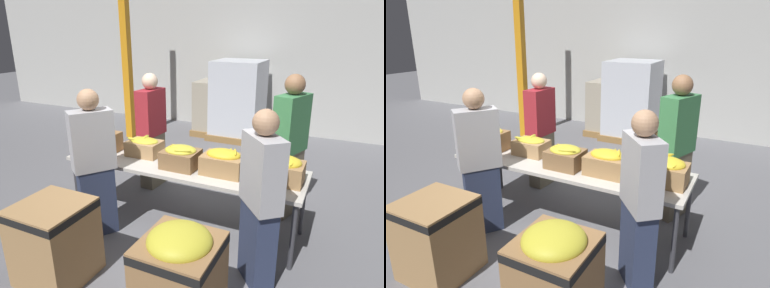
# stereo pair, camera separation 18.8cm
# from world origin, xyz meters

# --- Properties ---
(ground_plane) EXTENTS (30.00, 30.00, 0.00)m
(ground_plane) POSITION_xyz_m (0.00, 0.00, 0.00)
(ground_plane) COLOR slate
(wall_back) EXTENTS (16.00, 0.08, 4.00)m
(wall_back) POSITION_xyz_m (0.00, 4.31, 2.00)
(wall_back) COLOR #B7B7B2
(wall_back) RESTS_ON ground_plane
(sorting_table) EXTENTS (2.77, 0.80, 0.76)m
(sorting_table) POSITION_xyz_m (0.00, 0.00, 0.71)
(sorting_table) COLOR beige
(sorting_table) RESTS_ON ground_plane
(banana_box_0) EXTENTS (0.44, 0.30, 0.32)m
(banana_box_0) POSITION_xyz_m (-1.13, -0.03, 0.91)
(banana_box_0) COLOR olive
(banana_box_0) RESTS_ON sorting_table
(banana_box_1) EXTENTS (0.42, 0.29, 0.24)m
(banana_box_1) POSITION_xyz_m (-0.55, 0.06, 0.87)
(banana_box_1) COLOR tan
(banana_box_1) RESTS_ON sorting_table
(banana_box_2) EXTENTS (0.39, 0.33, 0.26)m
(banana_box_2) POSITION_xyz_m (0.02, -0.10, 0.89)
(banana_box_2) COLOR olive
(banana_box_2) RESTS_ON sorting_table
(banana_box_3) EXTENTS (0.45, 0.31, 0.27)m
(banana_box_3) POSITION_xyz_m (0.51, -0.06, 0.90)
(banana_box_3) COLOR #A37A4C
(banana_box_3) RESTS_ON sorting_table
(banana_box_4) EXTENTS (0.40, 0.34, 0.28)m
(banana_box_4) POSITION_xyz_m (1.13, 0.00, 0.90)
(banana_box_4) COLOR #A37A4C
(banana_box_4) RESTS_ON sorting_table
(volunteer_0) EXTENTS (0.25, 0.46, 1.66)m
(volunteer_0) POSITION_xyz_m (-0.88, 0.76, 0.83)
(volunteer_0) COLOR #6B604C
(volunteer_0) RESTS_ON ground_plane
(volunteer_1) EXTENTS (0.38, 0.52, 1.76)m
(volunteer_1) POSITION_xyz_m (1.06, 0.75, 0.87)
(volunteer_1) COLOR #6B604C
(volunteer_1) RESTS_ON ground_plane
(volunteer_2) EXTENTS (0.44, 0.49, 1.66)m
(volunteer_2) POSITION_xyz_m (-0.78, -0.60, 0.83)
(volunteer_2) COLOR #2D3856
(volunteer_2) RESTS_ON ground_plane
(volunteer_3) EXTENTS (0.45, 0.48, 1.64)m
(volunteer_3) POSITION_xyz_m (1.06, -0.62, 0.81)
(volunteer_3) COLOR #2D3856
(volunteer_3) RESTS_ON ground_plane
(donation_bin_0) EXTENTS (0.61, 0.61, 0.76)m
(donation_bin_0) POSITION_xyz_m (-0.64, -1.36, 0.41)
(donation_bin_0) COLOR #A37A4C
(donation_bin_0) RESTS_ON ground_plane
(donation_bin_1) EXTENTS (0.58, 0.58, 0.86)m
(donation_bin_1) POSITION_xyz_m (0.65, -1.36, 0.46)
(donation_bin_1) COLOR olive
(donation_bin_1) RESTS_ON ground_plane
(support_pillar) EXTENTS (0.15, 0.15, 4.00)m
(support_pillar) POSITION_xyz_m (-2.57, 2.62, 2.00)
(support_pillar) COLOR orange
(support_pillar) RESTS_ON ground_plane
(pallet_stack_0) EXTENTS (1.07, 1.07, 1.62)m
(pallet_stack_0) POSITION_xyz_m (-0.48, 3.56, 0.80)
(pallet_stack_0) COLOR olive
(pallet_stack_0) RESTS_ON ground_plane
(pallet_stack_1) EXTENTS (0.91, 0.91, 1.17)m
(pallet_stack_1) POSITION_xyz_m (-0.97, 3.62, 0.58)
(pallet_stack_1) COLOR olive
(pallet_stack_1) RESTS_ON ground_plane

